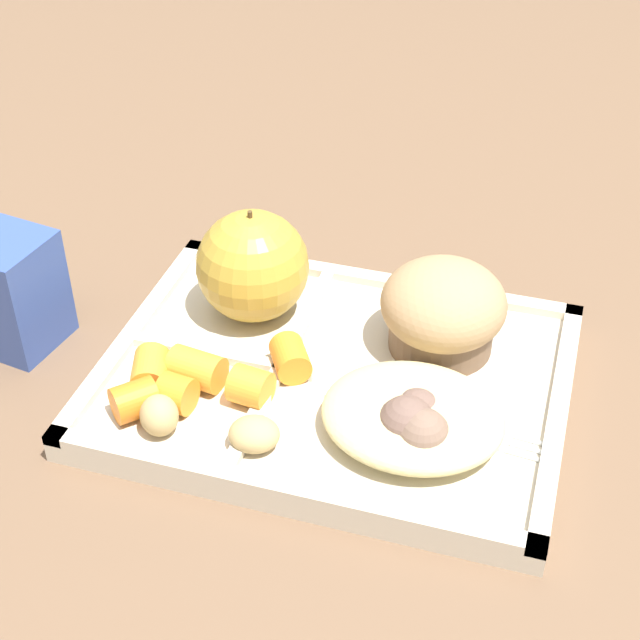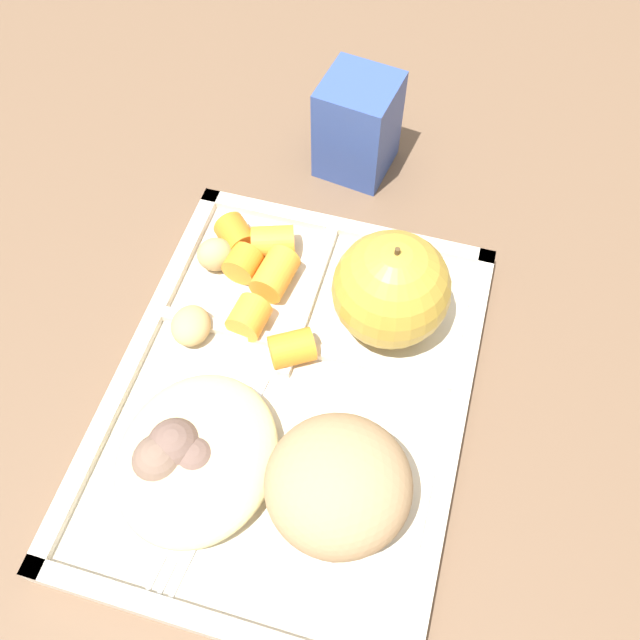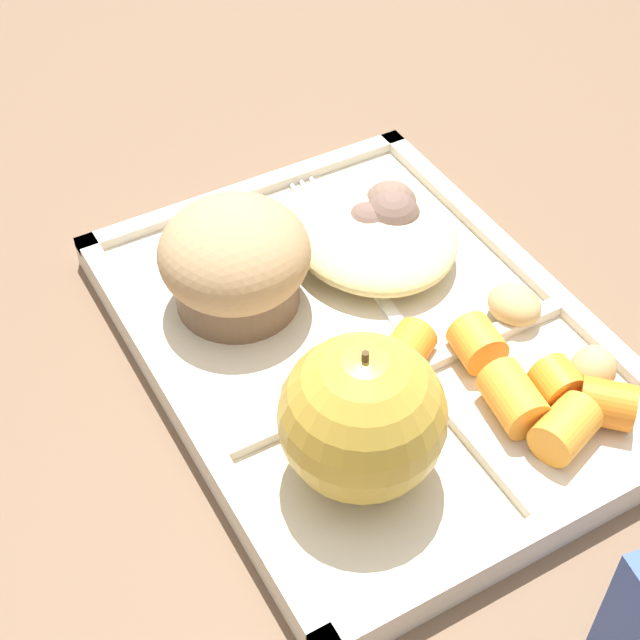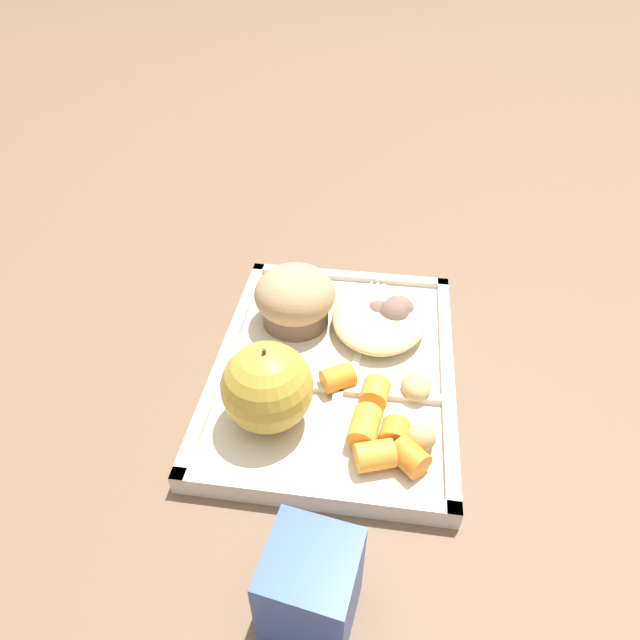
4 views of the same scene
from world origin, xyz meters
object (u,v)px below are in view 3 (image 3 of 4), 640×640
(bran_muffin, at_px, (235,260))
(plastic_fork, at_px, (341,239))
(green_apple, at_px, (362,418))
(lunch_tray, at_px, (367,345))

(bran_muffin, relative_size, plastic_fork, 0.57)
(bran_muffin, distance_m, plastic_fork, 0.09)
(green_apple, height_order, bran_muffin, green_apple)
(plastic_fork, bearing_deg, lunch_tray, 160.12)
(lunch_tray, distance_m, green_apple, 0.11)
(lunch_tray, distance_m, bran_muffin, 0.09)
(bran_muffin, bearing_deg, lunch_tray, -141.31)
(lunch_tray, xyz_separation_m, green_apple, (-0.08, 0.05, 0.05))
(lunch_tray, height_order, green_apple, green_apple)
(green_apple, relative_size, bran_muffin, 0.99)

